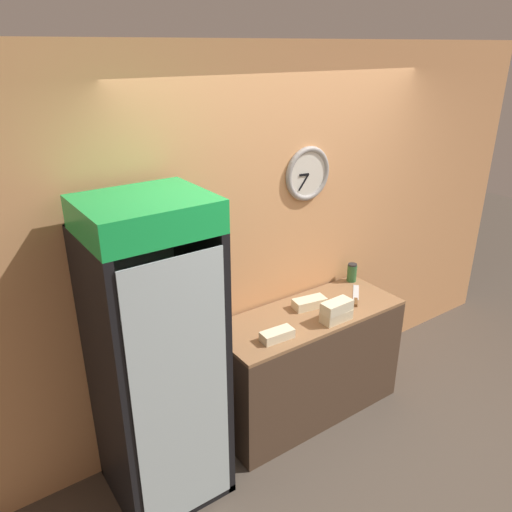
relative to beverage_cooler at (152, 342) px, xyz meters
The scene contains 10 objects.
ground_plane 1.82m from the beverage_cooler, 34.74° to the right, with size 14.00×14.00×0.00m, color #4C4238.
wall_back 1.29m from the beverage_cooler, 14.93° to the left, with size 5.20×0.10×2.70m.
prep_counter 1.37m from the beverage_cooler, ahead, with size 1.45×0.56×0.86m.
beverage_cooler is the anchor object (origin of this frame).
sandwich_stack_bottom 1.32m from the beverage_cooler, ahead, with size 0.23×0.11×0.08m.
sandwich_stack_middle 1.32m from the beverage_cooler, ahead, with size 0.23×0.12×0.08m.
sandwich_flat_left 1.28m from the beverage_cooler, ahead, with size 0.26×0.15×0.07m.
sandwich_flat_right 0.84m from the beverage_cooler, 10.57° to the right, with size 0.23×0.11×0.06m.
chefs_knife 1.66m from the beverage_cooler, ahead, with size 0.29×0.28×0.02m.
condiment_jar 1.86m from the beverage_cooler, ahead, with size 0.08×0.08×0.15m.
Camera 1 is at (-2.14, -1.54, 2.67)m, focal length 35.00 mm.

